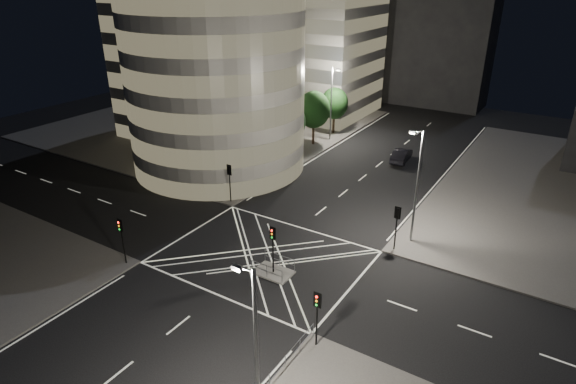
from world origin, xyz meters
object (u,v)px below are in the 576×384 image
Objects in this scene: traffic_signal_fl at (229,176)px; sedan at (401,155)px; traffic_signal_fr at (397,220)px; traffic_signal_nr at (317,309)px; street_lamp_right_far at (417,184)px; traffic_signal_island at (273,241)px; central_island at (273,272)px; street_lamp_left_far at (332,101)px; traffic_signal_nl at (121,233)px; street_lamp_left_near at (254,137)px; street_lamp_right_near at (255,352)px.

sedan is at bearing 62.60° from traffic_signal_fl.
sedan is (-6.91, 20.61, -2.11)m from traffic_signal_fr.
traffic_signal_fl is at bearing 142.31° from traffic_signal_nr.
traffic_signal_island is at bearing -125.30° from street_lamp_right_far.
street_lamp_left_far is at bearing 109.95° from central_island.
street_lamp_left_near reaches higher than traffic_signal_nl.
traffic_signal_nr is at bearing 95.04° from street_lamp_right_near.
traffic_signal_fr is 19.14m from street_lamp_left_near.
street_lamp_right_far is at bearing 54.70° from central_island.
central_island is at bearing -129.33° from traffic_signal_fr.
traffic_signal_fr is 29.63m from street_lamp_left_far.
street_lamp_right_far is 2.04× the size of sedan.
street_lamp_right_far is at bearing 87.70° from traffic_signal_nr.
street_lamp_right_far is at bearing 90.00° from street_lamp_right_near.
traffic_signal_nr is 41.15m from street_lamp_left_far.
sedan is (10.69, 34.21, -2.11)m from traffic_signal_nl.
central_island is 0.75× the size of traffic_signal_nr.
traffic_signal_nl is at bearing -139.09° from street_lamp_right_far.
traffic_signal_fr is (17.60, 13.60, 0.00)m from traffic_signal_nl.
traffic_signal_nl is 35.91m from sedan.
traffic_signal_island is (-6.80, 5.30, 0.00)m from traffic_signal_nr.
traffic_signal_fl is at bearing -88.43° from street_lamp_left_far.
street_lamp_left_far is (-18.24, 36.80, 2.63)m from traffic_signal_nr.
street_lamp_right_near is 2.04× the size of sedan.
street_lamp_right_near is (7.44, -12.50, 2.63)m from traffic_signal_island.
traffic_signal_nl is at bearing -153.86° from traffic_signal_island.
street_lamp_right_near is (18.24, -7.20, 2.63)m from traffic_signal_nl.
traffic_signal_island is 0.40× the size of street_lamp_left_near.
traffic_signal_island is 14.78m from street_lamp_right_near.
street_lamp_left_far is at bearing 116.36° from traffic_signal_nr.
traffic_signal_nl is at bearing -142.31° from traffic_signal_fr.
traffic_signal_nr is at bearing -37.93° from traffic_signal_island.
central_island is 0.30× the size of street_lamp_left_far.
street_lamp_left_near is 1.00× the size of street_lamp_right_far.
traffic_signal_fl reaches higher than sedan.
traffic_signal_island is at bearing 0.00° from central_island.
sedan is at bearing 72.65° from traffic_signal_nl.
traffic_signal_fl is 23.32m from sedan.
central_island is 0.30× the size of street_lamp_right_far.
traffic_signal_nl is at bearing 180.00° from traffic_signal_nr.
central_island is at bearing 142.07° from traffic_signal_nr.
street_lamp_left_far is 1.00× the size of street_lamp_right_near.
street_lamp_right_near is at bearing -59.25° from central_island.
street_lamp_left_near reaches higher than sedan.
street_lamp_right_far and street_lamp_right_near have the same top height.
traffic_signal_nr is 0.40× the size of street_lamp_left_near.
traffic_signal_fl and traffic_signal_nr have the same top height.
traffic_signal_fr is 10.73m from traffic_signal_island.
central_island is 11.10m from traffic_signal_fr.
traffic_signal_fl is 22.24m from traffic_signal_nr.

